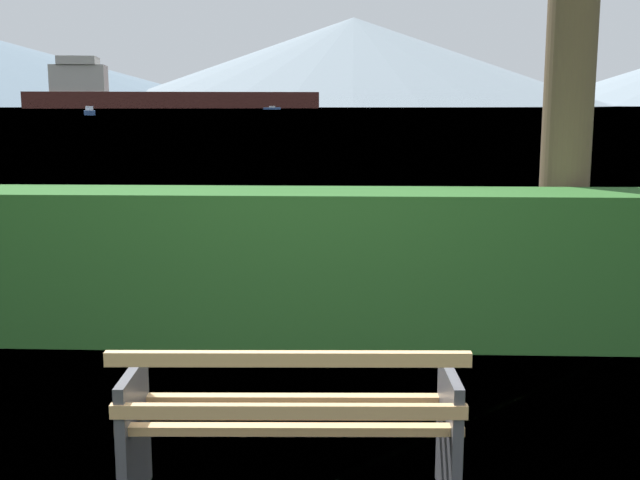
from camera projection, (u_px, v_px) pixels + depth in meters
name	position (u px, v px, depth m)	size (l,w,h in m)	color
water_surface	(353.00, 108.00, 305.21)	(620.00, 620.00, 0.00)	slate
park_bench	(291.00, 423.00, 3.83)	(1.65, 0.63, 0.87)	tan
hedge_row	(317.00, 266.00, 6.55)	(12.77, 0.77, 1.25)	#285B23
cargo_ship_large	(152.00, 94.00, 294.78)	(108.41, 33.95, 18.68)	#471E19
fishing_boat_near	(556.00, 109.00, 199.82)	(3.74, 7.62, 1.60)	#335693
sailboat_mid	(90.00, 112.00, 128.82)	(3.20, 5.07, 1.46)	#335693
tender_far	(272.00, 108.00, 239.84)	(5.44, 2.43, 1.09)	#335693
distant_hills	(337.00, 63.00, 538.85)	(989.08, 454.89, 58.98)	slate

